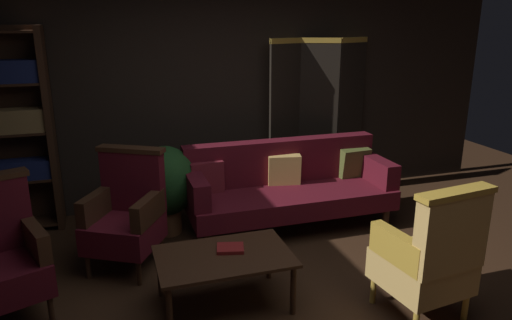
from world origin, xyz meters
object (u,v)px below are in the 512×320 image
Objects in this scene: potted_plant at (166,184)px; book_red_leather at (230,248)px; bookshelf at (4,127)px; coffee_table at (224,260)px; armchair_gilt_accent at (430,256)px; armchair_wing_left at (126,213)px; folding_screen at (318,116)px; velvet_couch at (287,184)px.

potted_plant is 1.41m from book_red_leather.
book_red_leather is (1.78, -1.92, -0.65)m from bookshelf.
coffee_table is 0.96× the size of armchair_gilt_accent.
bookshelf is 2.71m from coffee_table.
bookshelf is 1.65m from armchair_wing_left.
bookshelf is (-3.39, -0.03, 0.10)m from folding_screen.
velvet_couch is (2.70, -0.74, -0.63)m from bookshelf.
folding_screen reaches higher than velvet_couch.
potted_plant is at bearing 128.42° from armchair_gilt_accent.
velvet_couch is 2.04× the size of armchair_wing_left.
velvet_couch is 1.24m from potted_plant.
velvet_couch is 1.59m from coffee_table.
coffee_table is 0.11m from book_red_leather.
folding_screen is at bearing 0.54° from bookshelf.
bookshelf is 2.70m from book_red_leather.
book_red_leather is at bearing -77.41° from potted_plant.
potted_plant is at bearing -20.57° from bookshelf.
bookshelf is at bearing 133.37° from armchair_wing_left.
potted_plant is at bearing 102.59° from book_red_leather.
folding_screen is 2.59m from book_red_leather.
folding_screen is 1.83× the size of armchair_wing_left.
armchair_wing_left is at bearing -125.88° from potted_plant.
coffee_table is at bearing -137.79° from book_red_leather.
folding_screen reaches higher than armchair_wing_left.
bookshelf reaches higher than armchair_wing_left.
bookshelf is at bearing 164.69° from velvet_couch.
folding_screen is 0.93× the size of bookshelf.
armchair_wing_left is at bearing 127.22° from coffee_table.
potted_plant is at bearing 99.57° from coffee_table.
armchair_gilt_accent is at bearing -96.94° from folding_screen.
armchair_gilt_accent reaches higher than velvet_couch.
armchair_gilt_accent is at bearing -23.37° from coffee_table.
folding_screen is at bearing 26.37° from armchair_wing_left.
velvet_couch is at bearing 52.03° from book_red_leather.
armchair_wing_left is at bearing -153.63° from folding_screen.
potted_plant is (-1.60, 2.02, 0.03)m from armchair_gilt_accent.
armchair_gilt_accent is 2.48m from armchair_wing_left.
bookshelf reaches higher than armchair_gilt_accent.
folding_screen is 2.05m from potted_plant.
armchair_wing_left reaches higher than potted_plant.
potted_plant reaches higher than velvet_couch.
coffee_table is at bearing -49.16° from bookshelf.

